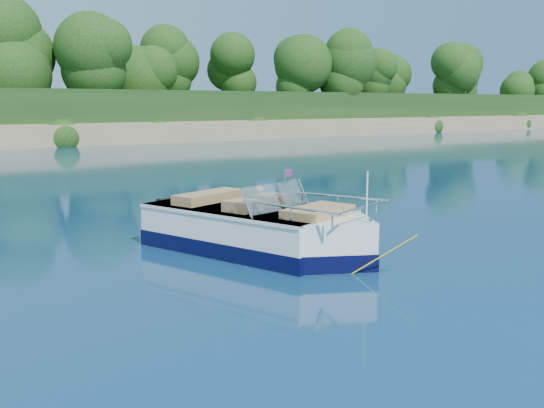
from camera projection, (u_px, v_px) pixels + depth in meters
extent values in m
plane|color=#092143|center=(251.00, 291.00, 9.60)|extent=(160.00, 160.00, 0.00)
cylinder|color=#301D10|center=(200.00, 105.00, 52.86)|extent=(0.44, 0.44, 2.60)
sphere|color=black|center=(200.00, 76.00, 52.46)|extent=(4.29, 4.29, 4.29)
cylinder|color=#301D10|center=(411.00, 103.00, 69.58)|extent=(0.44, 0.44, 3.00)
sphere|color=black|center=(412.00, 78.00, 69.11)|extent=(4.95, 4.95, 4.95)
cube|color=white|center=(248.00, 233.00, 12.34)|extent=(3.30, 4.47, 1.11)
cube|color=white|center=(327.00, 246.00, 11.22)|extent=(2.00, 2.00, 1.11)
cube|color=black|center=(248.00, 241.00, 12.37)|extent=(3.34, 4.52, 0.32)
cube|color=black|center=(327.00, 254.00, 11.24)|extent=(2.04, 2.04, 0.32)
cube|color=tan|center=(236.00, 217.00, 12.48)|extent=(2.51, 3.20, 0.11)
cube|color=white|center=(247.00, 208.00, 12.25)|extent=(3.34, 4.49, 0.06)
cube|color=black|center=(172.00, 219.00, 13.63)|extent=(0.67, 0.54, 0.95)
cube|color=#8C9EA5|center=(262.00, 199.00, 11.39)|extent=(0.86, 0.43, 0.51)
cube|color=#8C9EA5|center=(291.00, 194.00, 12.14)|extent=(0.86, 0.62, 0.51)
cube|color=#AF8350|center=(242.00, 211.00, 11.72)|extent=(0.74, 0.74, 0.42)
cube|color=#AF8350|center=(272.00, 205.00, 12.47)|extent=(0.74, 0.74, 0.42)
cube|color=#AF8350|center=(209.00, 201.00, 12.88)|extent=(1.75, 1.09, 0.40)
cube|color=#AF8350|center=(318.00, 217.00, 11.25)|extent=(1.58, 1.20, 0.36)
cylinder|color=white|center=(367.00, 197.00, 10.58)|extent=(0.04, 0.04, 0.90)
cube|color=red|center=(288.00, 173.00, 12.00)|extent=(0.23, 0.09, 0.15)
cube|color=silver|center=(369.00, 221.00, 10.61)|extent=(0.12, 0.09, 0.05)
cylinder|color=yellow|center=(383.00, 255.00, 10.36)|extent=(0.74, 0.91, 0.81)
torus|color=#F0CE00|center=(262.00, 224.00, 14.49)|extent=(1.73, 1.73, 0.36)
torus|color=red|center=(262.00, 223.00, 14.49)|extent=(1.42, 1.42, 0.12)
imported|color=tan|center=(256.00, 228.00, 14.50)|extent=(0.64, 0.81, 1.46)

